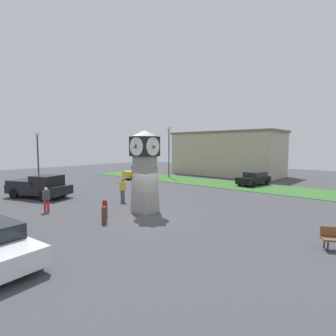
{
  "coord_description": "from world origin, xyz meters",
  "views": [
    {
      "loc": [
        10.81,
        -10.95,
        4.18
      ],
      "look_at": [
        -0.34,
        2.23,
        2.73
      ],
      "focal_mm": 28.0,
      "sensor_mm": 36.0,
      "label": 1
    }
  ],
  "objects_px": {
    "bollard_near_tower": "(105,208)",
    "pedestrian_near_bench": "(46,198)",
    "bollard_mid_row": "(104,215)",
    "car_end_of_row": "(141,172)",
    "car_silver_hatch": "(254,178)",
    "pickup_truck": "(39,186)",
    "street_lamp_far_side": "(169,149)",
    "street_lamp_near_road": "(38,156)",
    "clock_tower": "(145,169)",
    "pedestrian_crossing_lot": "(123,189)"
  },
  "relations": [
    {
      "from": "clock_tower",
      "to": "bollard_near_tower",
      "type": "height_order",
      "value": "clock_tower"
    },
    {
      "from": "bollard_mid_row",
      "to": "pickup_truck",
      "type": "xyz_separation_m",
      "value": [
        -10.01,
        0.96,
        0.44
      ]
    },
    {
      "from": "car_end_of_row",
      "to": "pickup_truck",
      "type": "xyz_separation_m",
      "value": [
        2.8,
        -14.04,
        0.12
      ]
    },
    {
      "from": "bollard_near_tower",
      "to": "pedestrian_near_bench",
      "type": "xyz_separation_m",
      "value": [
        -3.84,
        -1.65,
        0.36
      ]
    },
    {
      "from": "clock_tower",
      "to": "pedestrian_crossing_lot",
      "type": "xyz_separation_m",
      "value": [
        -3.42,
        1.04,
        -1.7
      ]
    },
    {
      "from": "car_end_of_row",
      "to": "pedestrian_near_bench",
      "type": "relative_size",
      "value": 2.92
    },
    {
      "from": "pedestrian_near_bench",
      "to": "bollard_near_tower",
      "type": "bearing_deg",
      "value": 23.24
    },
    {
      "from": "bollard_near_tower",
      "to": "pedestrian_near_bench",
      "type": "bearing_deg",
      "value": -156.76
    },
    {
      "from": "clock_tower",
      "to": "pedestrian_near_bench",
      "type": "distance_m",
      "value": 6.52
    },
    {
      "from": "pedestrian_crossing_lot",
      "to": "street_lamp_near_road",
      "type": "xyz_separation_m",
      "value": [
        -11.58,
        -1.08,
        2.2
      ]
    },
    {
      "from": "bollard_mid_row",
      "to": "pickup_truck",
      "type": "relative_size",
      "value": 0.18
    },
    {
      "from": "car_silver_hatch",
      "to": "pickup_truck",
      "type": "relative_size",
      "value": 0.79
    },
    {
      "from": "pedestrian_crossing_lot",
      "to": "bollard_mid_row",
      "type": "bearing_deg",
      "value": -50.12
    },
    {
      "from": "pedestrian_near_bench",
      "to": "street_lamp_near_road",
      "type": "xyz_separation_m",
      "value": [
        -10.21,
        4.0,
        2.32
      ]
    },
    {
      "from": "pedestrian_crossing_lot",
      "to": "street_lamp_near_road",
      "type": "bearing_deg",
      "value": -174.68
    },
    {
      "from": "bollard_mid_row",
      "to": "pickup_truck",
      "type": "bearing_deg",
      "value": 174.55
    },
    {
      "from": "clock_tower",
      "to": "bollard_mid_row",
      "type": "bearing_deg",
      "value": -87.73
    },
    {
      "from": "car_end_of_row",
      "to": "pickup_truck",
      "type": "height_order",
      "value": "pickup_truck"
    },
    {
      "from": "pickup_truck",
      "to": "pedestrian_near_bench",
      "type": "xyz_separation_m",
      "value": [
        5.1,
        -1.78,
        -0.04
      ]
    },
    {
      "from": "pedestrian_near_bench",
      "to": "street_lamp_near_road",
      "type": "height_order",
      "value": "street_lamp_near_road"
    },
    {
      "from": "pedestrian_near_bench",
      "to": "pedestrian_crossing_lot",
      "type": "bearing_deg",
      "value": 74.92
    },
    {
      "from": "clock_tower",
      "to": "street_lamp_far_side",
      "type": "xyz_separation_m",
      "value": [
        -10.57,
        14.93,
        1.1
      ]
    },
    {
      "from": "street_lamp_near_road",
      "to": "pedestrian_near_bench",
      "type": "bearing_deg",
      "value": -21.37
    },
    {
      "from": "bollard_mid_row",
      "to": "car_end_of_row",
      "type": "relative_size",
      "value": 0.21
    },
    {
      "from": "car_silver_hatch",
      "to": "car_end_of_row",
      "type": "distance_m",
      "value": 13.97
    },
    {
      "from": "car_silver_hatch",
      "to": "car_end_of_row",
      "type": "relative_size",
      "value": 0.95
    },
    {
      "from": "car_silver_hatch",
      "to": "street_lamp_near_road",
      "type": "bearing_deg",
      "value": -135.42
    },
    {
      "from": "car_end_of_row",
      "to": "pedestrian_near_bench",
      "type": "bearing_deg",
      "value": -63.47
    },
    {
      "from": "car_end_of_row",
      "to": "street_lamp_far_side",
      "type": "xyz_separation_m",
      "value": [
        2.12,
        3.14,
        3.0
      ]
    },
    {
      "from": "car_silver_hatch",
      "to": "pickup_truck",
      "type": "height_order",
      "value": "pickup_truck"
    },
    {
      "from": "clock_tower",
      "to": "pedestrian_crossing_lot",
      "type": "bearing_deg",
      "value": 163.08
    },
    {
      "from": "car_silver_hatch",
      "to": "pickup_truck",
      "type": "xyz_separation_m",
      "value": [
        -10.67,
        -17.76,
        0.19
      ]
    },
    {
      "from": "bollard_near_tower",
      "to": "pickup_truck",
      "type": "height_order",
      "value": "pickup_truck"
    },
    {
      "from": "pickup_truck",
      "to": "street_lamp_far_side",
      "type": "bearing_deg",
      "value": 92.28
    },
    {
      "from": "car_silver_hatch",
      "to": "pickup_truck",
      "type": "bearing_deg",
      "value": -120.99
    },
    {
      "from": "car_silver_hatch",
      "to": "pickup_truck",
      "type": "distance_m",
      "value": 20.72
    },
    {
      "from": "pedestrian_crossing_lot",
      "to": "car_end_of_row",
      "type": "bearing_deg",
      "value": 130.76
    },
    {
      "from": "bollard_mid_row",
      "to": "car_end_of_row",
      "type": "distance_m",
      "value": 19.73
    },
    {
      "from": "pickup_truck",
      "to": "clock_tower",
      "type": "bearing_deg",
      "value": 12.82
    },
    {
      "from": "bollard_near_tower",
      "to": "car_end_of_row",
      "type": "xyz_separation_m",
      "value": [
        -11.74,
        14.17,
        0.28
      ]
    },
    {
      "from": "bollard_mid_row",
      "to": "pedestrian_crossing_lot",
      "type": "height_order",
      "value": "pedestrian_crossing_lot"
    },
    {
      "from": "bollard_near_tower",
      "to": "car_silver_hatch",
      "type": "height_order",
      "value": "car_silver_hatch"
    },
    {
      "from": "car_end_of_row",
      "to": "pedestrian_near_bench",
      "type": "xyz_separation_m",
      "value": [
        7.9,
        -15.82,
        0.08
      ]
    },
    {
      "from": "car_end_of_row",
      "to": "street_lamp_near_road",
      "type": "xyz_separation_m",
      "value": [
        -2.31,
        -11.83,
        2.4
      ]
    },
    {
      "from": "car_end_of_row",
      "to": "pedestrian_near_bench",
      "type": "distance_m",
      "value": 17.68
    },
    {
      "from": "clock_tower",
      "to": "pedestrian_crossing_lot",
      "type": "relative_size",
      "value": 2.93
    },
    {
      "from": "bollard_mid_row",
      "to": "clock_tower",
      "type": "bearing_deg",
      "value": 92.27
    },
    {
      "from": "bollard_near_tower",
      "to": "street_lamp_far_side",
      "type": "height_order",
      "value": "street_lamp_far_side"
    },
    {
      "from": "bollard_near_tower",
      "to": "pedestrian_crossing_lot",
      "type": "relative_size",
      "value": 0.6
    },
    {
      "from": "car_silver_hatch",
      "to": "street_lamp_far_side",
      "type": "relative_size",
      "value": 0.66
    }
  ]
}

